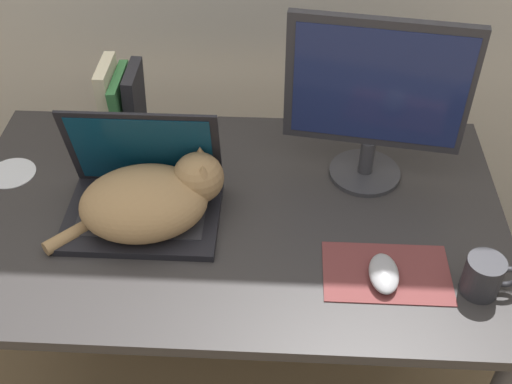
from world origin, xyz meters
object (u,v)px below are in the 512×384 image
(cat, at_px, (152,199))
(cd_disc, at_px, (12,173))
(book_row, at_px, (123,106))
(external_monitor, at_px, (376,97))
(mug, at_px, (484,276))
(laptop, at_px, (143,196))
(computer_mouse, at_px, (384,273))

(cat, distance_m, cd_disc, 0.43)
(cat, bearing_deg, book_row, 111.85)
(cat, height_order, cd_disc, cat)
(book_row, bearing_deg, external_monitor, -10.97)
(external_monitor, distance_m, mug, 0.46)
(external_monitor, distance_m, cd_disc, 0.92)
(cat, distance_m, book_row, 0.34)
(laptop, bearing_deg, cd_disc, 161.44)
(cd_disc, bearing_deg, cat, -21.79)
(cat, bearing_deg, mug, -13.07)
(computer_mouse, bearing_deg, cat, 164.15)
(computer_mouse, height_order, book_row, book_row)
(book_row, bearing_deg, cat, -68.15)
(external_monitor, xyz_separation_m, book_row, (-0.62, 0.12, -0.13))
(external_monitor, relative_size, book_row, 1.90)
(mug, bearing_deg, cat, 166.93)
(mug, bearing_deg, external_monitor, 120.32)
(computer_mouse, relative_size, book_row, 0.49)
(cat, relative_size, mug, 3.32)
(book_row, distance_m, mug, 0.97)
(computer_mouse, height_order, cd_disc, computer_mouse)
(mug, bearing_deg, book_row, 150.00)
(external_monitor, xyz_separation_m, cd_disc, (-0.89, -0.04, -0.23))
(cat, xyz_separation_m, cd_disc, (-0.39, 0.16, -0.07))
(laptop, relative_size, book_row, 1.59)
(cd_disc, bearing_deg, book_row, 31.45)
(external_monitor, bearing_deg, computer_mouse, -87.81)
(laptop, relative_size, mug, 3.00)
(book_row, relative_size, cd_disc, 1.86)
(laptop, bearing_deg, mug, -15.13)
(laptop, distance_m, cat, 0.05)
(computer_mouse, xyz_separation_m, cd_disc, (-0.90, 0.30, -0.02))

